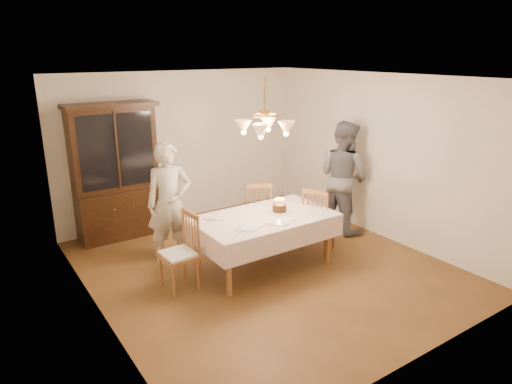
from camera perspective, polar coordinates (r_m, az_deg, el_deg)
ground at (r=6.53m, az=1.00°, el=-9.27°), size 5.00×5.00×0.00m
room_shell at (r=5.99m, az=1.08°, el=4.38°), size 5.00×5.00×5.00m
dining_table at (r=6.26m, az=1.03°, el=-3.66°), size 1.90×1.10×0.76m
china_hutch at (r=7.57m, az=-17.10°, el=2.13°), size 1.38×0.54×2.16m
chair_far_side at (r=7.19m, az=0.06°, el=-2.86°), size 0.57×0.56×1.00m
chair_left_end at (r=5.86m, az=-9.59°, el=-7.84°), size 0.43×0.45×1.00m
chair_right_end at (r=6.93m, az=7.89°, el=-3.82°), size 0.56×0.57×1.00m
elderly_woman at (r=6.51m, az=-10.77°, el=-1.42°), size 0.72×0.57×1.73m
adult_in_grey at (r=7.67m, az=10.82°, el=1.90°), size 0.77×0.96×1.85m
birthday_cake at (r=6.36m, az=2.95°, el=-2.08°), size 0.30×0.30×0.20m
place_setting_near_left at (r=5.80m, az=-0.82°, el=-4.51°), size 0.39×0.24×0.02m
place_setting_near_right at (r=6.01m, az=3.09°, el=-3.75°), size 0.41×0.27×0.02m
place_setting_far_left at (r=6.18m, az=-4.70°, el=-3.17°), size 0.38×0.24×0.02m
chandelier at (r=5.92m, az=1.10°, el=8.12°), size 0.62×0.62×0.73m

